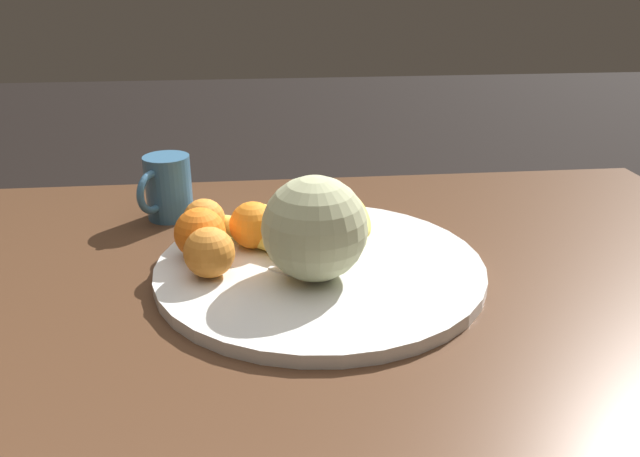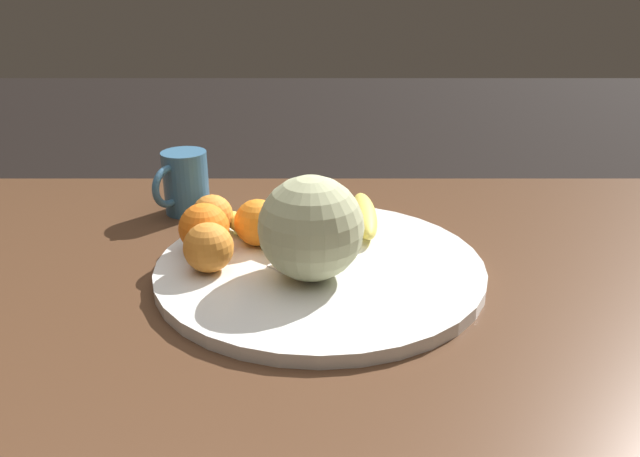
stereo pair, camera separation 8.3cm
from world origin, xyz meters
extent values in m
cube|color=#4C301E|center=(0.00, 0.00, 0.69)|extent=(1.35, 0.88, 0.04)
cube|color=#4C301E|center=(-0.59, -0.36, 0.34)|extent=(0.07, 0.07, 0.67)
cube|color=#4C301E|center=(0.59, -0.36, 0.34)|extent=(0.07, 0.07, 0.67)
cylinder|color=white|center=(0.02, -0.02, 0.72)|extent=(0.46, 0.46, 0.02)
torus|color=navy|center=(0.02, -0.02, 0.73)|extent=(0.46, 0.46, 0.01)
sphere|color=#B2B789|center=(0.04, 0.02, 0.80)|extent=(0.14, 0.14, 0.14)
sphere|color=#473819|center=(0.00, -0.04, 0.75)|extent=(0.03, 0.03, 0.03)
ellipsoid|color=#E5D156|center=(-0.05, -0.15, 0.75)|extent=(0.04, 0.18, 0.04)
ellipsoid|color=#E5D156|center=(0.01, -0.13, 0.75)|extent=(0.08, 0.18, 0.04)
ellipsoid|color=#E5D156|center=(0.06, -0.11, 0.75)|extent=(0.13, 0.19, 0.04)
ellipsoid|color=#E5D156|center=(0.11, -0.08, 0.75)|extent=(0.16, 0.16, 0.03)
sphere|color=orange|center=(0.19, -0.12, 0.76)|extent=(0.06, 0.06, 0.06)
sphere|color=orange|center=(0.17, 0.01, 0.77)|extent=(0.07, 0.07, 0.07)
sphere|color=orange|center=(0.11, -0.08, 0.77)|extent=(0.07, 0.07, 0.07)
sphere|color=orange|center=(0.19, -0.05, 0.77)|extent=(0.07, 0.07, 0.07)
cube|color=white|center=(0.05, -0.03, 0.73)|extent=(0.09, 0.10, 0.00)
cylinder|color=#386689|center=(0.25, -0.26, 0.77)|extent=(0.08, 0.08, 0.11)
torus|color=#386689|center=(0.28, -0.22, 0.77)|extent=(0.05, 0.07, 0.07)
camera|label=1|loc=(0.11, 0.76, 1.11)|focal=35.00mm
camera|label=2|loc=(0.02, 0.76, 1.11)|focal=35.00mm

